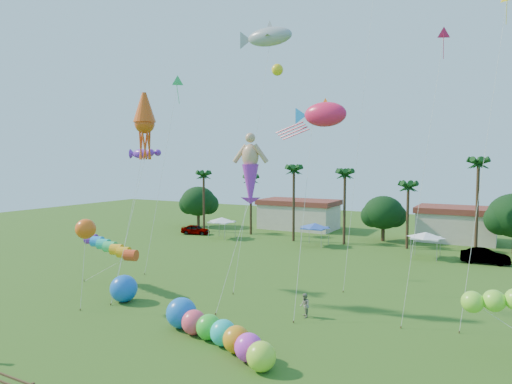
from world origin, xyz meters
The scene contains 20 objects.
ground centered at (0.00, 0.00, 0.00)m, with size 160.00×160.00×0.00m, color #285116.
tree_line centered at (3.57, 44.00, 4.28)m, with size 69.46×8.91×11.00m.
buildings_row centered at (-3.09, 50.00, 2.00)m, with size 35.00×7.00×4.00m.
tent_row centered at (-6.00, 36.33, 2.75)m, with size 31.00×4.00×0.60m.
car_a centered at (-25.43, 36.95, 0.74)m, with size 1.75×4.35×1.48m, color #4C4C54.
car_b centered at (14.14, 36.26, 0.82)m, with size 1.74×4.98×1.64m, color #4C4C54.
spectator_b centered at (3.50, 10.92, 0.86)m, with size 0.84×0.65×1.73m, color gray.
caterpillar_inflatable centered at (0.47, 3.82, 0.87)m, with size 9.84×5.10×2.06m.
blue_ball centered at (-10.56, 7.26, 1.08)m, with size 2.17×2.17×2.17m, color blue.
rainbow_tube centered at (-13.30, 9.10, 3.33)m, with size 8.72×1.71×3.82m.
green_worm centered at (14.44, 9.89, 3.09)m, with size 9.01×2.35×3.84m.
orange_ball_kite centered at (-11.82, 4.74, 6.12)m, with size 1.57×1.57×6.89m.
merman_kite centered at (-1.40, 11.63, 10.29)m, with size 2.63×4.55×12.93m.
fish_kite centered at (3.61, 14.44, 14.80)m, with size 5.12×5.99×15.86m.
shark_kite centered at (-3.75, 19.43, 22.72)m, with size 6.34×8.12×23.80m.
squid_kite centered at (-10.53, 9.95, 14.34)m, with size 2.24×4.99×17.00m.
lobster_kite centered at (-13.47, 12.68, 11.90)m, with size 3.44×5.07×12.53m.
delta_kite_red centered at (11.61, 16.56, 19.75)m, with size 2.18×5.02×20.85m.
delta_kite_yellow centered at (15.49, 17.65, 22.01)m, with size 2.57×5.19×23.15m.
delta_kite_green centered at (-14.28, 18.99, 19.16)m, with size 1.53×5.02×20.09m.
Camera 1 is at (15.96, -18.92, 11.31)m, focal length 32.00 mm.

